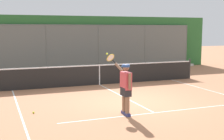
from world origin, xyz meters
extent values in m
plane|color=#B27551|center=(0.00, 0.00, 0.00)|extent=(60.00, 60.00, 0.00)
cube|color=white|center=(0.00, 1.53, 0.00)|extent=(6.21, 0.05, 0.01)
cube|color=white|center=(3.98, 1.04, 0.00)|extent=(0.05, 9.81, 0.01)
cube|color=white|center=(0.00, -1.17, 0.00)|extent=(0.05, 5.40, 0.01)
cylinder|color=slate|center=(-8.34, -8.90, 1.46)|extent=(0.07, 0.07, 2.92)
cylinder|color=slate|center=(-5.00, -8.90, 1.46)|extent=(0.07, 0.07, 2.92)
cylinder|color=slate|center=(-1.67, -8.90, 1.46)|extent=(0.07, 0.07, 2.92)
cylinder|color=slate|center=(1.67, -8.90, 1.46)|extent=(0.07, 0.07, 2.92)
cylinder|color=slate|center=(0.00, -8.90, 2.88)|extent=(16.67, 0.05, 0.05)
cube|color=slate|center=(0.00, -8.90, 1.46)|extent=(16.67, 0.02, 2.92)
cube|color=#2D6B33|center=(0.00, -9.55, 1.73)|extent=(19.67, 0.90, 3.47)
cube|color=silver|center=(0.00, -8.72, 0.07)|extent=(17.67, 0.18, 0.15)
cylinder|color=#2D2D2D|center=(-5.10, -3.87, 0.54)|extent=(0.09, 0.09, 1.07)
cube|color=black|center=(0.00, -3.87, 0.46)|extent=(10.13, 0.02, 0.91)
cube|color=white|center=(0.00, -3.87, 0.94)|extent=(10.13, 0.04, 0.05)
cube|color=white|center=(0.00, -3.87, 0.46)|extent=(0.05, 0.04, 0.91)
cube|color=navy|center=(0.95, 1.53, 0.04)|extent=(0.11, 0.26, 0.09)
cylinder|color=#8C664C|center=(0.95, 1.53, 0.45)|extent=(0.13, 0.13, 0.72)
cube|color=navy|center=(0.95, 1.29, 0.04)|extent=(0.11, 0.26, 0.09)
cylinder|color=#8C664C|center=(0.95, 1.29, 0.45)|extent=(0.13, 0.13, 0.72)
cube|color=#28282D|center=(0.95, 1.41, 0.73)|extent=(0.22, 0.38, 0.26)
cube|color=#DB4C56|center=(0.95, 1.41, 1.08)|extent=(0.21, 0.45, 0.52)
cylinder|color=#8C664C|center=(0.95, 1.69, 1.10)|extent=(0.08, 0.08, 0.48)
cylinder|color=#8C664C|center=(1.00, 0.99, 1.44)|extent=(0.20, 0.37, 0.28)
sphere|color=#8C664C|center=(0.95, 1.41, 1.48)|extent=(0.20, 0.20, 0.20)
cylinder|color=#284C93|center=(0.95, 1.41, 1.53)|extent=(0.23, 0.23, 0.08)
cube|color=#284C93|center=(0.95, 1.30, 1.50)|extent=(0.17, 0.18, 0.02)
cylinder|color=black|center=(1.08, 0.77, 1.59)|extent=(0.09, 0.17, 0.13)
torus|color=gold|center=(1.14, 0.59, 1.72)|extent=(0.34, 0.27, 0.26)
cylinder|color=silver|center=(1.14, 0.59, 1.72)|extent=(0.28, 0.21, 0.21)
sphere|color=#CCDB33|center=(1.20, 0.42, 1.83)|extent=(0.07, 0.07, 0.07)
sphere|color=#CCDB33|center=(3.59, 0.21, 0.03)|extent=(0.07, 0.07, 0.07)
camera|label=1|loc=(4.70, 9.90, 2.63)|focal=49.51mm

